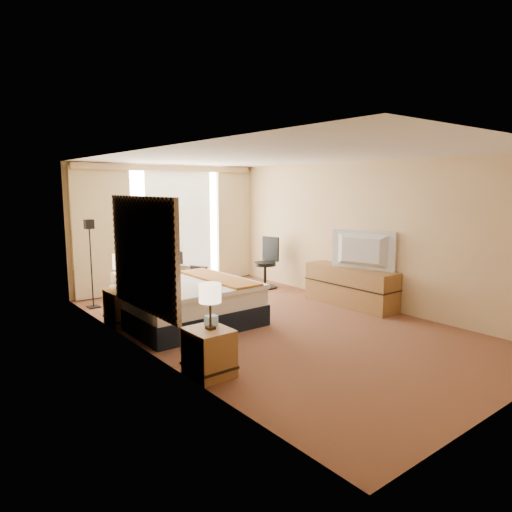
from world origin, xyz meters
TOP-DOWN VIEW (x-y plane):
  - floor at (0.00, 0.00)m, footprint 4.20×7.00m
  - ceiling at (0.00, 0.00)m, footprint 4.20×7.00m
  - wall_back at (0.00, 3.50)m, footprint 4.20×0.02m
  - wall_left at (-2.10, 0.00)m, footprint 0.02×7.00m
  - wall_right at (2.10, 0.00)m, footprint 0.02×7.00m
  - headboard at (-2.06, 0.20)m, footprint 0.06×1.85m
  - nightstand_left at (-1.87, -1.05)m, footprint 0.45×0.52m
  - nightstand_right at (-1.87, 1.45)m, footprint 0.45×0.52m
  - media_dresser at (1.83, 0.00)m, footprint 0.50×1.80m
  - window at (0.25, 3.47)m, footprint 2.30×0.02m
  - curtains at (-0.00, 3.39)m, footprint 4.12×0.19m
  - bed at (-1.06, 0.85)m, footprint 1.92×1.76m
  - loveseat at (-0.46, 2.49)m, footprint 1.51×1.19m
  - floor_lamp at (-1.90, 2.75)m, footprint 0.20×0.20m
  - desk_chair at (1.61, 2.11)m, footprint 0.53×0.53m
  - lamp_left at (-1.86, -1.07)m, footprint 0.25×0.25m
  - lamp_right at (-1.85, 1.48)m, footprint 0.27×0.27m
  - tissue_box at (-1.76, -0.94)m, footprint 0.13×0.13m
  - telephone at (-1.78, 1.50)m, footprint 0.20×0.18m
  - television at (1.78, -0.24)m, footprint 0.44×1.19m

SIDE VIEW (x-z plane):
  - floor at x=0.00m, z-range -0.01..0.01m
  - loveseat at x=-0.46m, z-range -0.14..0.69m
  - nightstand_left at x=-1.87m, z-range 0.00..0.55m
  - nightstand_right at x=-1.87m, z-range 0.00..0.55m
  - bed at x=-1.06m, z-range -0.13..0.81m
  - media_dresser at x=1.83m, z-range 0.00..0.70m
  - desk_chair at x=1.61m, z-range -0.06..1.02m
  - telephone at x=-1.78m, z-range 0.55..0.61m
  - tissue_box at x=-1.76m, z-range 0.55..0.66m
  - lamp_left at x=-1.86m, z-range 0.70..1.22m
  - lamp_right at x=-1.85m, z-range 0.70..1.27m
  - television at x=1.78m, z-range 0.70..1.38m
  - floor_lamp at x=-1.90m, z-range 0.33..1.91m
  - headboard at x=-2.06m, z-range 0.53..2.03m
  - wall_back at x=0.00m, z-range 0.00..2.60m
  - wall_left at x=-2.10m, z-range 0.00..2.60m
  - wall_right at x=2.10m, z-range 0.00..2.60m
  - window at x=0.25m, z-range 0.17..2.47m
  - curtains at x=0.00m, z-range 0.13..2.69m
  - ceiling at x=0.00m, z-range 2.59..2.61m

